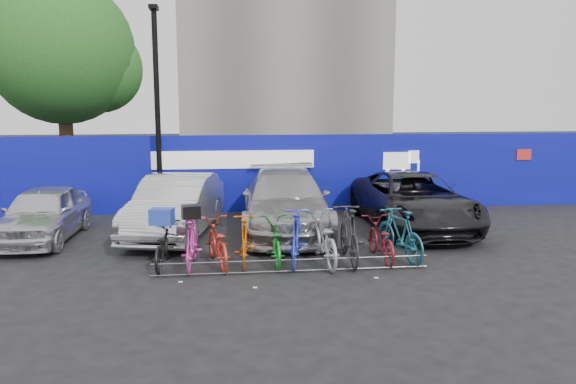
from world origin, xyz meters
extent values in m
plane|color=black|center=(0.00, 0.00, 0.00)|extent=(100.00, 100.00, 0.00)
cube|color=#091289|center=(0.00, 6.00, 1.20)|extent=(22.00, 0.15, 2.40)
cube|color=white|center=(-1.00, 5.90, 1.65)|extent=(5.00, 0.02, 0.55)
cube|color=white|center=(4.20, 5.90, 1.55)|extent=(1.20, 0.02, 0.90)
cube|color=red|center=(8.50, 5.90, 1.70)|extent=(0.50, 0.02, 0.35)
cylinder|color=#382314|center=(-7.00, 10.00, 2.00)|extent=(0.50, 0.50, 4.00)
sphere|color=#1A561B|center=(-7.00, 10.00, 5.20)|extent=(5.20, 5.20, 5.20)
sphere|color=#1A561B|center=(-5.80, 10.30, 4.60)|extent=(3.20, 3.20, 3.20)
cylinder|color=black|center=(-3.20, 5.40, 3.00)|extent=(0.16, 0.16, 6.00)
cube|color=black|center=(-3.20, 5.40, 6.05)|extent=(0.25, 0.50, 0.12)
cylinder|color=#595B60|center=(0.00, -0.60, 0.28)|extent=(5.60, 0.03, 0.03)
cylinder|color=#595B60|center=(0.00, -0.60, 0.05)|extent=(5.60, 0.03, 0.03)
cylinder|color=#595B60|center=(-2.60, -0.60, 0.14)|extent=(0.03, 0.03, 0.28)
cylinder|color=#595B60|center=(-1.30, -0.60, 0.14)|extent=(0.03, 0.03, 0.28)
cylinder|color=#595B60|center=(0.00, -0.60, 0.14)|extent=(0.03, 0.03, 0.28)
cylinder|color=#595B60|center=(1.30, -0.60, 0.14)|extent=(0.03, 0.03, 0.28)
cylinder|color=#595B60|center=(2.60, -0.60, 0.14)|extent=(0.03, 0.03, 0.28)
imported|color=silver|center=(-5.80, 2.86, 0.68)|extent=(1.73, 4.03, 1.36)
imported|color=#B8B9BD|center=(-2.56, 2.97, 0.77)|extent=(2.50, 4.92, 1.55)
imported|color=#A3A3A7|center=(0.30, 3.18, 0.80)|extent=(2.62, 5.68, 1.61)
imported|color=black|center=(3.79, 3.10, 0.75)|extent=(2.54, 5.42, 1.50)
imported|color=black|center=(-2.63, 0.19, 0.45)|extent=(0.73, 1.76, 0.91)
imported|color=#D0359D|center=(-2.02, 0.05, 0.53)|extent=(0.60, 1.78, 1.05)
imported|color=red|center=(-1.51, 0.17, 0.48)|extent=(0.99, 1.94, 0.97)
imported|color=#CE5B0E|center=(-0.92, 0.19, 0.52)|extent=(0.59, 1.74, 1.03)
imported|color=#157721|center=(-0.28, 0.20, 0.48)|extent=(0.64, 1.81, 0.95)
imported|color=#2A38BC|center=(0.18, 0.08, 0.58)|extent=(0.92, 1.99, 1.15)
imported|color=#9C9FA2|center=(0.73, 0.03, 0.54)|extent=(0.87, 2.12, 1.09)
imported|color=#28282B|center=(1.31, 0.03, 0.61)|extent=(0.68, 2.06, 1.22)
imported|color=maroon|center=(2.03, 0.13, 0.46)|extent=(0.65, 1.77, 0.92)
imported|color=#1D5F74|center=(2.45, 0.13, 0.56)|extent=(0.96, 1.95, 1.13)
cube|color=#233FB5|center=(-2.63, 0.19, 1.07)|extent=(0.52, 0.43, 0.33)
cube|color=black|center=(-2.02, 0.05, 1.19)|extent=(0.42, 0.39, 0.27)
camera|label=1|loc=(-1.38, -11.42, 3.43)|focal=35.00mm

